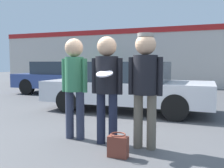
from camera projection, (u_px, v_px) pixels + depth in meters
ground_plane at (120, 139)px, 4.54m from camera, size 56.00×56.00×0.00m
storefront_building at (180, 57)px, 13.93m from camera, size 24.00×0.22×3.43m
person_left at (74, 79)px, 4.50m from camera, size 0.51×0.34×1.82m
person_middle_with_frisbee at (107, 79)px, 4.20m from camera, size 0.55×0.60×1.83m
person_right at (145, 78)px, 3.97m from camera, size 0.56×0.39×1.85m
parked_car_near at (126, 86)px, 7.24m from camera, size 4.75×1.91×1.42m
parked_car_far at (64, 77)px, 11.27m from camera, size 4.40×1.97×1.45m
shrub at (100, 74)px, 14.77m from camera, size 1.43×1.43×1.43m
handbag at (118, 146)px, 3.67m from camera, size 0.30×0.23×0.35m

